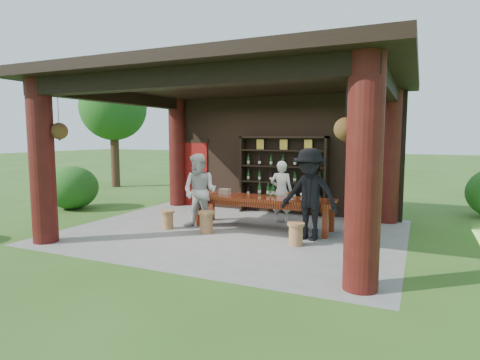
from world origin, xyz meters
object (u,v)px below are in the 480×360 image
at_px(wine_shelf, 283,175).
at_px(stool_near_right, 296,233).
at_px(tasting_table, 263,202).
at_px(stool_near_left, 206,222).
at_px(host, 281,192).
at_px(stool_far_left, 168,219).
at_px(napkin_basket, 225,192).
at_px(guest_man, 309,194).
at_px(guest_woman, 200,191).

bearing_deg(wine_shelf, stool_near_right, -66.96).
xyz_separation_m(wine_shelf, tasting_table, (0.13, -1.85, -0.46)).
relative_size(stool_near_left, host, 0.32).
distance_m(stool_near_right, stool_far_left, 3.18).
distance_m(stool_near_left, stool_far_left, 1.04).
relative_size(host, napkin_basket, 6.03).
relative_size(stool_far_left, guest_man, 0.23).
height_order(guest_woman, napkin_basket, guest_woman).
bearing_deg(stool_near_right, wine_shelf, 113.04).
relative_size(stool_near_right, guest_woman, 0.26).
height_order(tasting_table, stool_near_right, tasting_table).
bearing_deg(guest_woman, stool_far_left, -155.04).
relative_size(host, guest_woman, 0.88).
relative_size(stool_near_left, guest_man, 0.26).
relative_size(wine_shelf, napkin_basket, 9.54).
relative_size(wine_shelf, stool_near_right, 5.37).
bearing_deg(stool_near_left, guest_man, 10.41).
xyz_separation_m(guest_woman, guest_man, (2.60, 0.08, 0.08)).
bearing_deg(wine_shelf, tasting_table, -86.00).
bearing_deg(stool_far_left, wine_shelf, 56.06).
xyz_separation_m(stool_near_right, host, (-0.96, 1.96, 0.54)).
bearing_deg(stool_near_right, guest_man, 78.45).
xyz_separation_m(wine_shelf, guest_man, (1.39, -2.42, -0.13)).
bearing_deg(napkin_basket, stool_far_left, -136.85).
bearing_deg(napkin_basket, tasting_table, 0.85).
height_order(wine_shelf, stool_near_right, wine_shelf).
xyz_separation_m(wine_shelf, napkin_basket, (-0.88, -1.87, -0.28)).
relative_size(stool_near_right, stool_far_left, 1.06).
distance_m(wine_shelf, napkin_basket, 2.08).
bearing_deg(wine_shelf, napkin_basket, -115.16).
height_order(stool_near_left, napkin_basket, napkin_basket).
height_order(stool_near_left, guest_man, guest_man).
bearing_deg(napkin_basket, guest_woman, -117.93).
bearing_deg(guest_woman, host, 43.65).
xyz_separation_m(stool_near_left, guest_woman, (-0.35, 0.33, 0.62)).
relative_size(tasting_table, guest_woman, 1.89).
bearing_deg(guest_woman, stool_near_right, -11.62).
xyz_separation_m(wine_shelf, stool_near_right, (1.27, -2.99, -0.85)).
distance_m(wine_shelf, stool_near_right, 3.35).
relative_size(guest_woman, guest_man, 0.92).
xyz_separation_m(stool_near_left, napkin_basket, (-0.02, 0.97, 0.56)).
height_order(tasting_table, napkin_basket, napkin_basket).
xyz_separation_m(tasting_table, host, (0.18, 0.83, 0.15)).
xyz_separation_m(host, napkin_basket, (-1.18, -0.84, 0.04)).
height_order(stool_near_right, napkin_basket, napkin_basket).
bearing_deg(stool_far_left, stool_near_right, -2.83).
height_order(stool_near_right, stool_far_left, stool_near_right).
height_order(tasting_table, host, host).
bearing_deg(stool_far_left, stool_near_left, -0.13).
height_order(tasting_table, stool_far_left, tasting_table).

